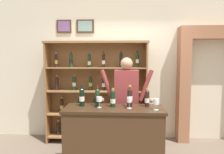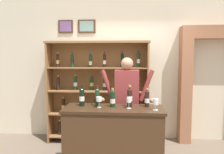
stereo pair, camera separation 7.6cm
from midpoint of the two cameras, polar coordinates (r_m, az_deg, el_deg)
name	(u,v)px [view 1 (the left image)]	position (r m, az deg, el deg)	size (l,w,h in m)	color
back_wall	(124,63)	(4.69, 2.72, 3.66)	(12.00, 0.19, 3.19)	beige
wine_shelf	(97,90)	(4.41, -4.44, -3.38)	(2.03, 0.36, 2.03)	olive
archway_doorway	(214,79)	(4.91, 24.65, -0.37)	(1.49, 0.45, 2.33)	#9E6647
tasting_counter	(114,140)	(3.37, -0.21, -16.21)	(1.45, 0.56, 0.99)	#422B19
shopkeeper	(126,97)	(3.71, 3.18, -5.14)	(0.92, 0.22, 1.72)	#2D3347
tasting_bottle_chianti	(82,97)	(3.33, -8.51, -5.08)	(0.08, 0.08, 0.32)	black
tasting_bottle_super_tuscan	(97,97)	(3.32, -4.49, -5.24)	(0.07, 0.07, 0.30)	#19381E
tasting_bottle_prosecco	(113,98)	(3.25, -0.44, -5.52)	(0.08, 0.08, 0.28)	black
tasting_bottle_vin_santo	(130,97)	(3.26, 4.02, -5.15)	(0.08, 0.08, 0.32)	black
tasting_bottle_brunello	(147,98)	(3.30, 8.49, -5.42)	(0.07, 0.07, 0.28)	black
wine_glass_left	(156,102)	(3.12, 10.70, -6.42)	(0.08, 0.08, 0.16)	silver
wine_glass_right	(129,101)	(3.16, 3.83, -6.26)	(0.07, 0.07, 0.15)	silver
wine_glass_spare	(99,99)	(3.22, -4.01, -5.86)	(0.08, 0.08, 0.16)	silver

